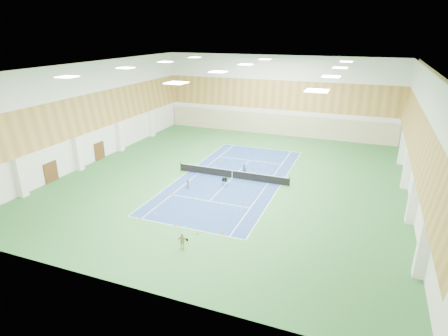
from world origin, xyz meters
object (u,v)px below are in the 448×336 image
object	(u,v)px
tennis_net	(232,173)
coach	(244,171)
ball_cart	(225,182)
child_court	(188,184)
child_apron	(182,241)

from	to	relation	value
tennis_net	coach	xyz separation A→B (m)	(1.15, 0.78, 0.24)
coach	ball_cart	bearing A→B (deg)	83.19
coach	child_court	bearing A→B (deg)	62.51
child_court	child_apron	xyz separation A→B (m)	(4.67, -10.39, 0.14)
child_apron	coach	bearing A→B (deg)	76.47
child_apron	ball_cart	world-z (taller)	child_apron
tennis_net	ball_cart	distance (m)	2.37
ball_cart	child_court	bearing A→B (deg)	-154.55
child_apron	child_court	bearing A→B (deg)	99.69
child_court	child_apron	world-z (taller)	child_apron
coach	ball_cart	world-z (taller)	coach
coach	child_apron	world-z (taller)	coach
tennis_net	ball_cart	world-z (taller)	tennis_net
tennis_net	child_court	size ratio (longest dim) A/B	12.25
tennis_net	coach	world-z (taller)	coach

